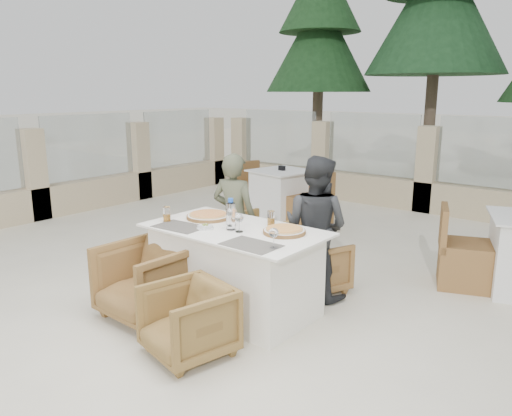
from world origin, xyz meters
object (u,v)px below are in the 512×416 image
Objects in this scene: armchair_near_right at (188,321)px; diner_left at (234,218)px; pizza_right at (284,231)px; beer_glass_right at (271,218)px; bg_table_a at (282,195)px; pizza_left at (208,215)px; armchair_far_right at (314,265)px; dining_table at (235,270)px; beer_glass_left at (167,214)px; diner_right at (316,227)px; armchair_far_left at (252,246)px; olive_dish at (205,226)px; armchair_near_left at (146,281)px; wine_glass_centre at (233,215)px; wine_glass_near at (239,222)px; wine_glass_corner at (274,237)px; water_bottle at (231,214)px.

diner_left is (-0.76, 1.39, 0.40)m from armchair_near_right.
diner_left reaches higher than pizza_right.
beer_glass_right is 0.08× the size of bg_table_a.
armchair_near_right is at bearing -100.79° from pizza_right.
armchair_far_right is at bearing 43.71° from pizza_left.
beer_glass_left is (-0.65, -0.21, 0.45)m from dining_table.
pizza_right is 0.61m from diner_right.
dining_table is at bearing -124.88° from beer_glass_right.
pizza_left reaches higher than armchair_far_left.
beer_glass_right is 1.22× the size of olive_dish.
wine_glass_centre is at bearing 58.09° from armchair_near_left.
olive_dish is (-0.30, -0.11, -0.07)m from wine_glass_near.
armchair_far_left is 0.44× the size of bg_table_a.
wine_glass_centre is at bearing 155.85° from wine_glass_corner.
wine_glass_near is 0.35m from beer_glass_right.
armchair_near_right is (0.69, -1.61, -0.05)m from armchair_far_left.
wine_glass_near is at bearing -29.69° from dining_table.
beer_glass_right is at bearing 154.05° from armchair_far_left.
wine_glass_centre is 0.13× the size of diner_right.
armchair_far_right is 0.44× the size of diner_left.
armchair_near_right is at bearing -72.05° from water_bottle.
dining_table is at bearing 18.18° from beer_glass_left.
beer_glass_left reaches higher than olive_dish.
dining_table is 0.82m from beer_glass_left.
pizza_right is 0.39m from wine_glass_near.
beer_glass_left is 0.97m from beer_glass_right.
wine_glass_centre is at bearing 145.60° from wine_glass_near.
wine_glass_corner reaches higher than beer_glass_left.
armchair_near_left is (-0.09, -0.70, -0.47)m from pizza_left.
pizza_left is 1.27m from armchair_near_right.
armchair_far_left is 0.54× the size of diner_left.
wine_glass_near reaches higher than dining_table.
wine_glass_corner is 0.30× the size of armchair_near_right.
wine_glass_corner is 1.33× the size of beer_glass_left.
olive_dish is 0.08× the size of diner_right.
wine_glass_near reaches higher than armchair_near_right.
water_bottle is (-0.00, -0.05, 0.52)m from dining_table.
pizza_right is at bearing 26.85° from olive_dish.
pizza_left is at bearing 65.90° from armchair_far_right.
wine_glass_corner is 0.14× the size of diner_left.
beer_glass_right is 0.59m from olive_dish.
bg_table_a is at bearing -48.51° from armchair_far_left.
bg_table_a is at bearing 124.25° from beer_glass_right.
dining_table is 8.70× the size of wine_glass_corner.
dining_table is 1.17× the size of diner_right.
armchair_far_right is 0.36× the size of bg_table_a.
pizza_left is 0.30× the size of diner_right.
armchair_far_right is at bearing 100.64° from armchair_near_right.
water_bottle is at bearing -156.10° from pizza_right.
armchair_far_left is 1.20× the size of armchair_near_right.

